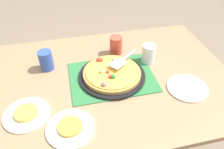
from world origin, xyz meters
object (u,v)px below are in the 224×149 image
Objects in this scene: pizza_pan at (112,75)px; plate_side at (187,88)px; pizza at (112,73)px; cup_corner at (46,60)px; served_slice_right at (70,126)px; pizza_server at (123,60)px; cup_near at (148,54)px; plate_far_right at (71,128)px; served_slice_left at (26,113)px; plate_near_left at (27,114)px; cup_far at (116,45)px.

pizza_pan reaches higher than plate_side.
pizza is 0.40m from cup_corner.
pizza_server reaches higher than served_slice_right.
cup_near is (-0.25, -0.09, 0.05)m from pizza_pan.
cup_near is (-0.51, -0.40, 0.06)m from plate_far_right.
served_slice_right is (0.26, 0.30, -0.02)m from pizza.
pizza is 3.00× the size of served_slice_left.
served_slice_left reaches higher than plate_near_left.
cup_corner is (0.10, -0.47, 0.04)m from served_slice_right.
cup_corner is at bearing -78.28° from served_slice_right.
served_slice_right is (-0.20, 0.13, 0.00)m from served_slice_left.
plate_side is 1.83× the size of cup_corner.
pizza reaches higher than plate_far_right.
served_slice_right is (-0.20, 0.13, 0.01)m from plate_near_left.
served_slice_right is at bearing 49.45° from pizza.
cup_corner reaches higher than pizza.
plate_far_right is 0.49m from cup_corner.
cup_corner is at bearing 8.57° from cup_far.
pizza_pan is at bearing -25.91° from plate_side.
plate_side is at bearing 179.65° from served_slice_left.
served_slice_left is 0.52× the size of pizza_server.
cup_near is 0.18m from pizza_server.
plate_far_right is at bearing 0.00° from served_slice_right.
cup_corner is (0.74, -0.35, 0.06)m from plate_side.
pizza is at bearing -158.77° from plate_near_left.
plate_side is 0.65m from served_slice_right.
cup_corner reaches higher than served_slice_right.
served_slice_left reaches higher than pizza_pan.
plate_near_left is 0.59m from pizza_server.
pizza_server is (0.00, 0.17, 0.01)m from cup_far.
cup_near is at bearing -159.12° from plate_near_left.
served_slice_left reaches higher than plate_side.
cup_corner is (0.36, -0.17, 0.05)m from pizza_pan.
cup_near reaches higher than plate_far_right.
plate_near_left is 1.00× the size of plate_side.
pizza_pan is 3.45× the size of served_slice_right.
plate_near_left is 2.00× the size of served_slice_right.
served_slice_left is 0.24m from served_slice_right.
cup_corner is 0.57× the size of pizza_server.
served_slice_right is at bearing 147.47° from plate_near_left.
plate_far_right is at bearing 49.28° from pizza_pan.
served_slice_left is (0.46, 0.18, 0.01)m from pizza_pan.
plate_side is 1.83× the size of cup_far.
pizza_server reaches higher than served_slice_left.
cup_near is 0.22m from cup_far.
served_slice_left is 1.00× the size of served_slice_right.
cup_far reaches higher than plate_near_left.
cup_far is at bearing -142.72° from served_slice_left.
cup_corner reaches higher than pizza_server.
cup_far is at bearing -54.48° from plate_side.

